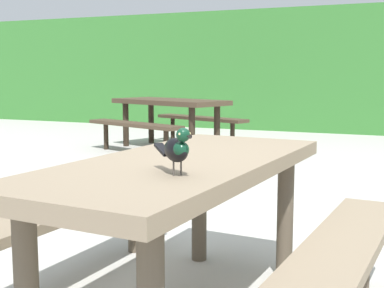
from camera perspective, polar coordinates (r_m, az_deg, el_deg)
hedge_wall at (r=10.85m, az=19.33°, el=7.54°), size 28.00×1.45×2.37m
picnic_table_foreground at (r=2.40m, az=-1.05°, el=-5.95°), size 1.79×1.85×0.74m
bird_grackle at (r=1.96m, az=-1.61°, el=-0.49°), size 0.24×0.20×0.18m
picnic_table_mid_left at (r=7.88m, az=-2.43°, el=3.51°), size 2.17×2.16×0.74m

